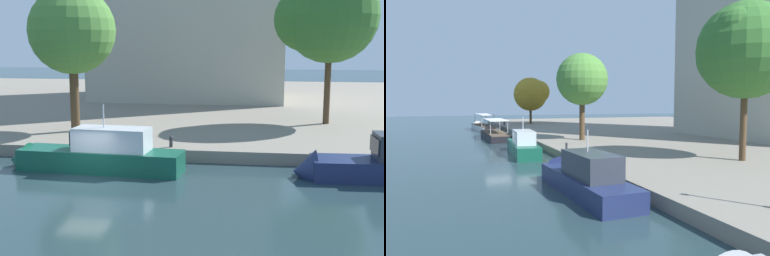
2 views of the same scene
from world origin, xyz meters
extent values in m
plane|color=#23383D|center=(0.00, 0.00, 0.00)|extent=(220.00, 220.00, 0.00)
cube|color=gray|center=(0.00, 32.61, 0.38)|extent=(120.00, 55.00, 0.76)
cube|color=#14513D|center=(0.20, 2.40, 0.37)|extent=(9.52, 2.84, 1.71)
cone|color=#14513D|center=(-4.89, 2.73, 0.37)|extent=(1.33, 2.21, 2.13)
cube|color=silver|center=(0.90, 2.36, 1.87)|extent=(4.33, 2.06, 1.29)
cube|color=black|center=(-0.74, 2.46, 1.94)|extent=(1.23, 1.75, 0.78)
cylinder|color=silver|center=(0.43, 2.39, 3.17)|extent=(0.08, 0.08, 1.30)
cone|color=navy|center=(11.56, 2.57, 0.35)|extent=(1.30, 2.43, 2.38)
cylinder|color=#2D2D33|center=(3.59, 5.93, 1.04)|extent=(0.22, 0.22, 0.55)
sphere|color=#2D2D33|center=(3.59, 5.93, 1.37)|extent=(0.24, 0.24, 0.24)
cylinder|color=#4C3823|center=(14.15, 16.88, 3.62)|extent=(0.50, 0.50, 5.72)
sphere|color=#38702D|center=(14.15, 16.88, 9.26)|extent=(7.40, 7.40, 7.40)
sphere|color=#38702D|center=(12.35, 16.88, 8.99)|extent=(5.08, 5.08, 5.08)
cylinder|color=#4C3823|center=(-4.41, 10.56, 3.24)|extent=(0.65, 0.65, 4.95)
sphere|color=#4C8438|center=(-4.41, 10.56, 8.05)|extent=(6.21, 6.21, 6.21)
sphere|color=#4C8438|center=(-5.48, 11.29, 8.45)|extent=(3.72, 3.72, 3.72)
sphere|color=#4C8438|center=(-4.41, 10.60, 8.32)|extent=(2.93, 2.93, 2.93)
camera|label=1|loc=(9.54, -25.18, 7.35)|focal=48.37mm
camera|label=2|loc=(35.43, -4.61, 5.31)|focal=33.15mm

